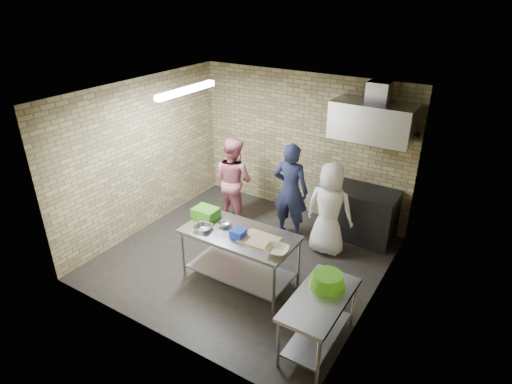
# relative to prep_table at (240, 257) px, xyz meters

# --- Properties ---
(floor) EXTENTS (4.20, 4.20, 0.00)m
(floor) POSITION_rel_prep_table_xyz_m (-0.27, 0.53, -0.42)
(floor) COLOR black
(floor) RESTS_ON ground
(ceiling) EXTENTS (4.20, 4.20, 0.00)m
(ceiling) POSITION_rel_prep_table_xyz_m (-0.27, 0.53, 2.28)
(ceiling) COLOR black
(ceiling) RESTS_ON ground
(back_wall) EXTENTS (4.20, 0.06, 2.70)m
(back_wall) POSITION_rel_prep_table_xyz_m (-0.27, 2.53, 0.93)
(back_wall) COLOR tan
(back_wall) RESTS_ON ground
(front_wall) EXTENTS (4.20, 0.06, 2.70)m
(front_wall) POSITION_rel_prep_table_xyz_m (-0.27, -1.47, 0.93)
(front_wall) COLOR tan
(front_wall) RESTS_ON ground
(left_wall) EXTENTS (0.06, 4.00, 2.70)m
(left_wall) POSITION_rel_prep_table_xyz_m (-2.37, 0.53, 0.93)
(left_wall) COLOR tan
(left_wall) RESTS_ON ground
(right_wall) EXTENTS (0.06, 4.00, 2.70)m
(right_wall) POSITION_rel_prep_table_xyz_m (1.83, 0.53, 0.93)
(right_wall) COLOR tan
(right_wall) RESTS_ON ground
(prep_table) EXTENTS (1.68, 0.84, 0.84)m
(prep_table) POSITION_rel_prep_table_xyz_m (0.00, 0.00, 0.00)
(prep_table) COLOR #A8AAAF
(prep_table) RESTS_ON floor
(side_counter) EXTENTS (0.60, 1.20, 0.75)m
(side_counter) POSITION_rel_prep_table_xyz_m (1.53, -0.57, -0.04)
(side_counter) COLOR silver
(side_counter) RESTS_ON floor
(stove) EXTENTS (1.20, 0.70, 0.90)m
(stove) POSITION_rel_prep_table_xyz_m (1.08, 2.18, 0.03)
(stove) COLOR black
(stove) RESTS_ON floor
(range_hood) EXTENTS (1.30, 0.60, 0.60)m
(range_hood) POSITION_rel_prep_table_xyz_m (1.08, 2.23, 1.68)
(range_hood) COLOR silver
(range_hood) RESTS_ON back_wall
(hood_duct) EXTENTS (0.35, 0.30, 0.30)m
(hood_duct) POSITION_rel_prep_table_xyz_m (1.08, 2.38, 2.13)
(hood_duct) COLOR #A5A8AD
(hood_duct) RESTS_ON back_wall
(wall_shelf) EXTENTS (0.80, 0.20, 0.04)m
(wall_shelf) POSITION_rel_prep_table_xyz_m (1.38, 2.42, 1.50)
(wall_shelf) COLOR #3F2B19
(wall_shelf) RESTS_ON back_wall
(fluorescent_fixture) EXTENTS (0.10, 1.25, 0.08)m
(fluorescent_fixture) POSITION_rel_prep_table_xyz_m (-1.27, 0.53, 2.22)
(fluorescent_fixture) COLOR white
(fluorescent_fixture) RESTS_ON ceiling
(green_crate) EXTENTS (0.37, 0.28, 0.15)m
(green_crate) POSITION_rel_prep_table_xyz_m (-0.70, 0.12, 0.49)
(green_crate) COLOR #3D981C
(green_crate) RESTS_ON prep_table
(blue_tub) EXTENTS (0.19, 0.19, 0.12)m
(blue_tub) POSITION_rel_prep_table_xyz_m (0.05, -0.10, 0.48)
(blue_tub) COLOR #1631A9
(blue_tub) RESTS_ON prep_table
(cutting_board) EXTENTS (0.51, 0.39, 0.03)m
(cutting_board) POSITION_rel_prep_table_xyz_m (0.35, -0.02, 0.43)
(cutting_board) COLOR tan
(cutting_board) RESTS_ON prep_table
(mixing_bowl_a) EXTENTS (0.31, 0.31, 0.06)m
(mixing_bowl_a) POSITION_rel_prep_table_xyz_m (-0.50, -0.20, 0.45)
(mixing_bowl_a) COLOR #ADB0B4
(mixing_bowl_a) RESTS_ON prep_table
(mixing_bowl_b) EXTENTS (0.23, 0.23, 0.06)m
(mixing_bowl_b) POSITION_rel_prep_table_xyz_m (-0.30, 0.05, 0.45)
(mixing_bowl_b) COLOR silver
(mixing_bowl_b) RESTS_ON prep_table
(ceramic_bowl) EXTENTS (0.38, 0.38, 0.08)m
(ceramic_bowl) POSITION_rel_prep_table_xyz_m (0.70, -0.15, 0.46)
(ceramic_bowl) COLOR beige
(ceramic_bowl) RESTS_ON prep_table
(green_basin) EXTENTS (0.46, 0.46, 0.17)m
(green_basin) POSITION_rel_prep_table_xyz_m (1.51, -0.32, 0.42)
(green_basin) COLOR #59C626
(green_basin) RESTS_ON side_counter
(bottle_red) EXTENTS (0.07, 0.07, 0.18)m
(bottle_red) POSITION_rel_prep_table_xyz_m (1.13, 2.42, 1.61)
(bottle_red) COLOR #B22619
(bottle_red) RESTS_ON wall_shelf
(man_navy) EXTENTS (0.67, 0.48, 1.73)m
(man_navy) POSITION_rel_prep_table_xyz_m (-0.00, 1.58, 0.44)
(man_navy) COLOR #141732
(man_navy) RESTS_ON floor
(woman_pink) EXTENTS (0.87, 0.73, 1.63)m
(woman_pink) POSITION_rel_prep_table_xyz_m (-1.15, 1.51, 0.39)
(woman_pink) COLOR #CF6D7E
(woman_pink) RESTS_ON floor
(woman_white) EXTENTS (0.81, 0.56, 1.58)m
(woman_white) POSITION_rel_prep_table_xyz_m (0.78, 1.44, 0.37)
(woman_white) COLOR white
(woman_white) RESTS_ON floor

